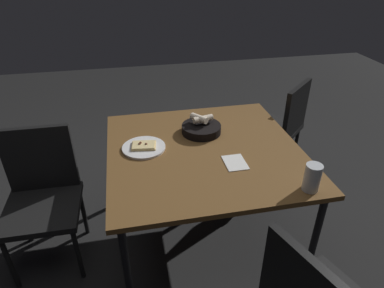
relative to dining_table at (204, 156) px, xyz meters
name	(u,v)px	position (x,y,z in m)	size (l,w,h in m)	color
ground	(202,235)	(0.00, 0.00, -0.68)	(8.00, 8.00, 0.00)	black
dining_table	(204,156)	(0.00, 0.00, 0.00)	(1.14, 1.15, 0.73)	brown
pizza_plate	(144,147)	(0.08, 0.36, 0.06)	(0.26, 0.26, 0.04)	white
bread_basket	(201,128)	(0.21, -0.03, 0.09)	(0.26, 0.26, 0.12)	black
beer_glass	(312,179)	(-0.49, -0.43, 0.12)	(0.08, 0.08, 0.15)	silver
napkin	(235,162)	(-0.18, -0.13, 0.05)	(0.16, 0.12, 0.00)	white
chair_near	(279,124)	(0.61, -0.79, -0.17)	(0.62, 0.62, 0.87)	black
chair_far	(42,191)	(0.09, 1.00, -0.18)	(0.45, 0.45, 0.87)	black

